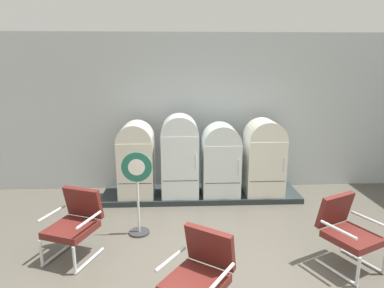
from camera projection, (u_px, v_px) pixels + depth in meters
back_wall at (199, 112)px, 7.05m from camera, size 11.76×0.12×3.17m
display_plinth at (201, 194)px, 6.80m from camera, size 3.82×0.95×0.10m
refrigerator_0 at (136, 157)px, 6.47m from camera, size 0.65×0.72×1.41m
refrigerator_1 at (180, 154)px, 6.45m from camera, size 0.69×0.63×1.55m
refrigerator_2 at (221, 158)px, 6.52m from camera, size 0.70×0.65×1.37m
refrigerator_3 at (264, 155)px, 6.56m from camera, size 0.71×0.69×1.44m
armchair_left at (75, 221)px, 4.63m from camera, size 0.78×0.85×0.92m
armchair_right at (347, 229)px, 4.42m from camera, size 0.81×0.87×0.92m
armchair_center at (200, 273)px, 3.51m from camera, size 0.85×0.89×0.92m
sign_stand at (138, 196)px, 5.19m from camera, size 0.45×0.32×1.31m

